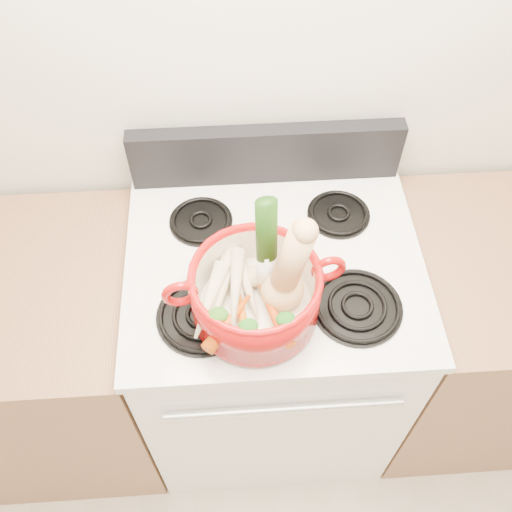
{
  "coord_description": "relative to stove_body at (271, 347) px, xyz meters",
  "views": [
    {
      "loc": [
        -0.11,
        0.53,
        2.15
      ],
      "look_at": [
        -0.06,
        1.22,
        1.22
      ],
      "focal_mm": 40.0,
      "sensor_mm": 36.0,
      "label": 1
    }
  ],
  "objects": [
    {
      "name": "carrot_0",
      "position": [
        -0.09,
        -0.22,
        0.55
      ],
      "size": [
        0.05,
        0.17,
        0.05
      ],
      "primitive_type": "cone",
      "rotation": [
        1.66,
        0.0,
        0.09
      ],
      "color": "#CE630A",
      "rests_on": "dutch_oven"
    },
    {
      "name": "burner_back_right",
      "position": [
        0.19,
        0.14,
        0.5
      ],
      "size": [
        0.17,
        0.17,
        0.02
      ],
      "primitive_type": "cylinder",
      "color": "black",
      "rests_on": "cooktop"
    },
    {
      "name": "cooktop",
      "position": [
        0.0,
        0.0,
        0.47
      ],
      "size": [
        0.78,
        0.67,
        0.03
      ],
      "primitive_type": "cube",
      "color": "white",
      "rests_on": "stove_body"
    },
    {
      "name": "parsnip_0",
      "position": [
        -0.1,
        -0.13,
        0.56
      ],
      "size": [
        0.05,
        0.21,
        0.06
      ],
      "primitive_type": "cone",
      "rotation": [
        1.66,
        0.0,
        0.06
      ],
      "color": "beige",
      "rests_on": "dutch_oven"
    },
    {
      "name": "parsnip_5",
      "position": [
        -0.11,
        -0.15,
        0.59
      ],
      "size": [
        0.06,
        0.21,
        0.06
      ],
      "primitive_type": "cone",
      "rotation": [
        1.66,
        0.0,
        -0.11
      ],
      "color": "beige",
      "rests_on": "dutch_oven"
    },
    {
      "name": "squash",
      "position": [
        0.0,
        -0.16,
        0.67
      ],
      "size": [
        0.19,
        0.15,
        0.28
      ],
      "primitive_type": null,
      "rotation": [
        0.0,
        0.22,
        0.3
      ],
      "color": "tan",
      "rests_on": "dutch_oven"
    },
    {
      "name": "stove_body",
      "position": [
        0.0,
        0.0,
        0.0
      ],
      "size": [
        0.76,
        0.65,
        0.92
      ],
      "primitive_type": "cube",
      "color": "white",
      "rests_on": "floor"
    },
    {
      "name": "burner_front_right",
      "position": [
        0.19,
        -0.16,
        0.5
      ],
      "size": [
        0.22,
        0.22,
        0.02
      ],
      "primitive_type": "cylinder",
      "color": "black",
      "rests_on": "cooktop"
    },
    {
      "name": "dutch_oven",
      "position": [
        -0.06,
        -0.16,
        0.58
      ],
      "size": [
        0.34,
        0.34,
        0.15
      ],
      "primitive_type": "cylinder",
      "rotation": [
        0.0,
        0.0,
        0.13
      ],
      "color": "#9C0B0A",
      "rests_on": "burner_front_left"
    },
    {
      "name": "wall_back",
      "position": [
        0.0,
        0.35,
        0.84
      ],
      "size": [
        3.5,
        0.02,
        2.6
      ],
      "primitive_type": "cube",
      "color": "silver",
      "rests_on": "floor"
    },
    {
      "name": "leek",
      "position": [
        -0.03,
        -0.12,
        0.7
      ],
      "size": [
        0.06,
        0.08,
        0.32
      ],
      "primitive_type": "cylinder",
      "rotation": [
        -0.08,
        0.0,
        0.21
      ],
      "color": "silver",
      "rests_on": "dutch_oven"
    },
    {
      "name": "burner_front_left",
      "position": [
        -0.19,
        -0.16,
        0.5
      ],
      "size": [
        0.22,
        0.22,
        0.02
      ],
      "primitive_type": "cylinder",
      "color": "black",
      "rests_on": "cooktop"
    },
    {
      "name": "carrot_2",
      "position": [
        -0.02,
        -0.21,
        0.57
      ],
      "size": [
        0.09,
        0.18,
        0.05
      ],
      "primitive_type": "cone",
      "rotation": [
        1.66,
        0.0,
        0.33
      ],
      "color": "#C73609",
      "rests_on": "dutch_oven"
    },
    {
      "name": "burner_back_left",
      "position": [
        -0.19,
        0.14,
        0.5
      ],
      "size": [
        0.17,
        0.17,
        0.02
      ],
      "primitive_type": "cylinder",
      "color": "black",
      "rests_on": "cooktop"
    },
    {
      "name": "pot_handle_right",
      "position": [
        0.11,
        -0.14,
        0.63
      ],
      "size": [
        0.09,
        0.03,
        0.08
      ],
      "primitive_type": "torus",
      "rotation": [
        1.57,
        0.0,
        0.13
      ],
      "color": "#9C0B0A",
      "rests_on": "dutch_oven"
    },
    {
      "name": "parsnip_3",
      "position": [
        -0.17,
        -0.17,
        0.58
      ],
      "size": [
        0.11,
        0.2,
        0.06
      ],
      "primitive_type": "cone",
      "rotation": [
        1.66,
        0.0,
        -0.36
      ],
      "color": "beige",
      "rests_on": "dutch_oven"
    },
    {
      "name": "parsnip_2",
      "position": [
        -0.08,
        -0.13,
        0.57
      ],
      "size": [
        0.08,
        0.18,
        0.05
      ],
      "primitive_type": "cone",
      "rotation": [
        1.66,
        0.0,
        0.22
      ],
      "color": "beige",
      "rests_on": "dutch_oven"
    },
    {
      "name": "parsnip_4",
      "position": [
        -0.13,
        -0.11,
        0.59
      ],
      "size": [
        0.1,
        0.21,
        0.06
      ],
      "primitive_type": "cone",
      "rotation": [
        1.66,
        0.0,
        -0.33
      ],
      "color": "beige",
      "rests_on": "dutch_oven"
    },
    {
      "name": "control_backsplash",
      "position": [
        0.0,
        0.3,
        0.58
      ],
      "size": [
        0.76,
        0.05,
        0.18
      ],
      "primitive_type": "cube",
      "color": "black",
      "rests_on": "cooktop"
    },
    {
      "name": "pot_handle_left",
      "position": [
        -0.23,
        -0.18,
        0.63
      ],
      "size": [
        0.09,
        0.03,
        0.08
      ],
      "primitive_type": "torus",
      "rotation": [
        1.57,
        0.0,
        0.13
      ],
      "color": "#9C0B0A",
      "rests_on": "dutch_oven"
    },
    {
      "name": "carrot_1",
      "position": [
        -0.12,
        -0.22,
        0.57
      ],
      "size": [
        0.13,
        0.15,
        0.05
      ],
      "primitive_type": "cone",
      "rotation": [
        1.66,
        0.0,
        -0.67
      ],
      "color": "#D75C0A",
      "rests_on": "dutch_oven"
    },
    {
      "name": "oven_handle",
      "position": [
        0.0,
        -0.34,
        0.32
      ],
      "size": [
        0.6,
        0.02,
        0.02
      ],
      "primitive_type": "cylinder",
      "rotation": [
        0.0,
        1.57,
        0.0
      ],
      "color": "silver",
      "rests_on": "stove_body"
    },
    {
      "name": "parsnip_1",
      "position": [
        -0.14,
        -0.15,
        0.57
      ],
      "size": [
        0.1,
        0.22,
        0.06
      ],
      "primitive_type": "cone",
      "rotation": [
        1.66,
        0.0,
        -0.27
      ],
      "color": "beige",
      "rests_on": "dutch_oven"
    },
    {
      "name": "ginger",
      "position": [
        -0.05,
        -0.1,
        0.56
      ],
      "size": [
        0.1,
        0.08,
        0.04
      ],
      "primitive_type": "ellipsoid",
      "rotation": [
        0.0,
        0.0,
        0.38
      ],
      "color": "tan",
      "rests_on": "dutch_oven"
    }
  ]
}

